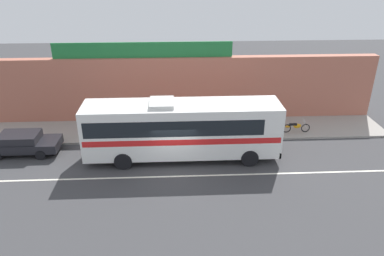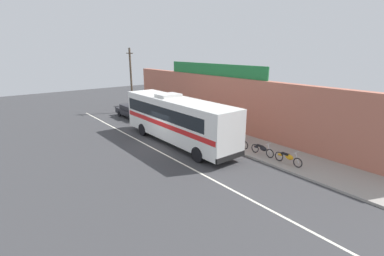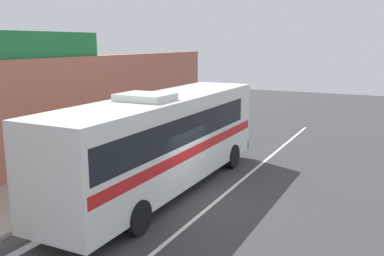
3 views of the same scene
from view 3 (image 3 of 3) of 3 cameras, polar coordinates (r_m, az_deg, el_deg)
ground_plane at (r=15.12m, az=-0.13°, el=-9.75°), size 70.00×70.00×0.00m
sidewalk_slab at (r=17.91m, az=-15.26°, el=-6.50°), size 30.00×3.60×0.14m
storefront_facade at (r=18.85m, az=-20.52°, el=1.36°), size 30.00×0.70×4.80m
road_center_stripe at (r=14.80m, az=2.68°, el=-10.22°), size 30.00×0.14×0.01m
intercity_bus at (r=15.49m, az=-3.99°, el=-1.27°), size 11.68×2.65×3.78m
motorcycle_green at (r=24.09m, az=-0.09°, el=-0.28°), size 1.96×0.56×0.94m
motorcycle_orange at (r=22.36m, az=-2.29°, el=-1.22°), size 1.88×0.56×0.94m
motorcycle_red at (r=20.51m, az=-5.13°, el=-2.42°), size 1.90×0.56×0.94m
pedestrian_far_right at (r=20.46m, az=-9.36°, el=-1.12°), size 0.30×0.48×1.60m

